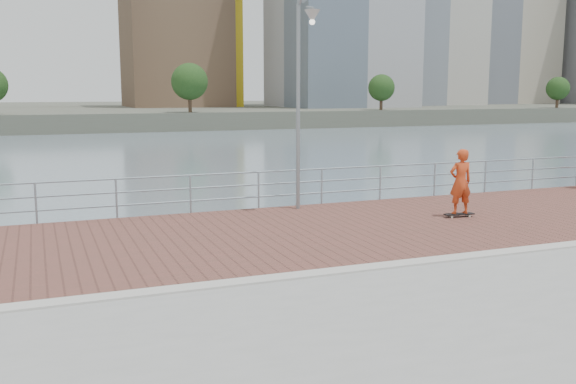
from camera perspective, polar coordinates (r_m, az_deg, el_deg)
name	(u,v)px	position (r m, az deg, el deg)	size (l,w,h in m)	color
water	(325,372)	(13.11, 3.33, -15.72)	(400.00, 400.00, 0.00)	slate
brick_lane	(264,235)	(15.64, -2.15, -3.82)	(40.00, 6.80, 0.02)	brown
curb	(326,273)	(12.40, 3.41, -7.16)	(40.00, 0.40, 0.06)	#B7B5AD
far_shore	(62,112)	(133.45, -19.45, 6.69)	(320.00, 95.00, 2.50)	#4C5142
guardrail	(225,188)	(18.70, -5.62, 0.39)	(39.06, 0.06, 1.13)	#8C9EA8
street_lamp	(304,64)	(18.31, 1.44, 11.31)	(0.43, 1.26, 5.93)	gray
skateboard	(459,214)	(18.35, 14.97, -1.92)	(0.87, 0.31, 0.10)	black
skateboarder	(461,182)	(18.21, 15.09, 0.89)	(0.66, 0.43, 1.80)	#CA401B
shoreline_trees	(33,83)	(87.80, -21.75, 9.00)	(144.55, 5.10, 6.79)	#473323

